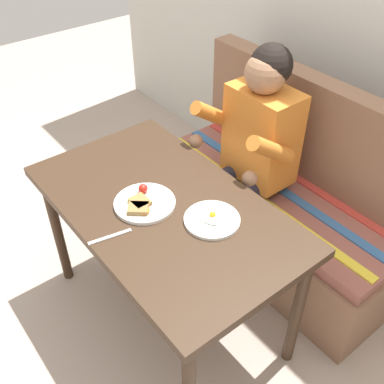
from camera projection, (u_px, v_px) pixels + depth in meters
name	position (u px, v px, depth m)	size (l,w,h in m)	color
ground_plane	(169.00, 312.00, 2.34)	(8.00, 8.00, 0.00)	#B09D8E
back_wall	(381.00, 1.00, 2.12)	(4.40, 0.10, 2.60)	beige
table	(164.00, 219.00, 1.93)	(1.20, 0.70, 0.73)	#382719
couch	(280.00, 203.00, 2.50)	(1.44, 0.56, 1.00)	brown
person	(251.00, 143.00, 2.21)	(0.45, 0.61, 1.21)	orange
plate_breakfast	(144.00, 203.00, 1.86)	(0.25, 0.25, 0.05)	white
plate_eggs	(212.00, 219.00, 1.79)	(0.22, 0.22, 0.04)	white
fork	(110.00, 237.00, 1.73)	(0.01, 0.17, 0.01)	silver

